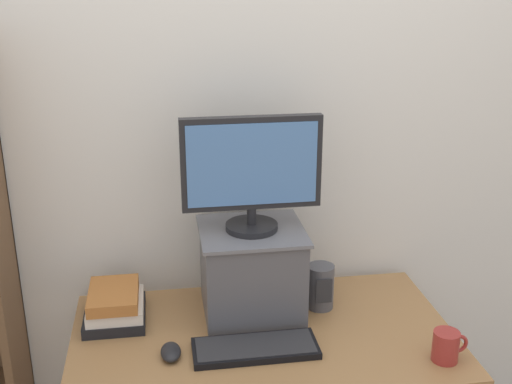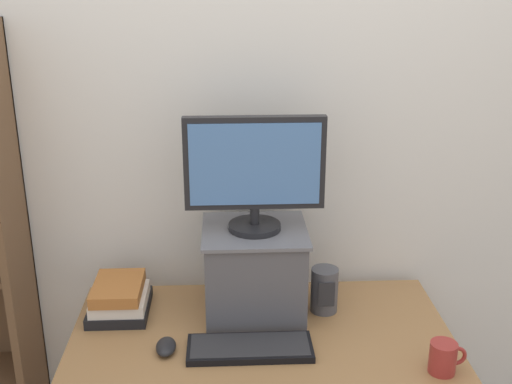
{
  "view_description": "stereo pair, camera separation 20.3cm",
  "coord_description": "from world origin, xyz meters",
  "px_view_note": "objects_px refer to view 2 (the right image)",
  "views": [
    {
      "loc": [
        -0.31,
        -1.83,
        1.93
      ],
      "look_at": [
        -0.02,
        0.06,
        1.24
      ],
      "focal_mm": 45.0,
      "sensor_mm": 36.0,
      "label": 1
    },
    {
      "loc": [
        -0.11,
        -1.85,
        1.93
      ],
      "look_at": [
        -0.02,
        0.06,
        1.24
      ],
      "focal_mm": 45.0,
      "sensor_mm": 36.0,
      "label": 2
    }
  ],
  "objects_px": {
    "computer_monitor": "(255,170)",
    "computer_mouse": "(166,347)",
    "desk": "(261,356)",
    "coffee_mug": "(444,357)",
    "riser_box": "(255,269)",
    "keyboard": "(250,348)",
    "book_stack": "(119,299)",
    "desk_speaker": "(324,290)"
  },
  "relations": [
    {
      "from": "computer_monitor",
      "to": "computer_mouse",
      "type": "bearing_deg",
      "value": -140.23
    },
    {
      "from": "desk",
      "to": "coffee_mug",
      "type": "height_order",
      "value": "coffee_mug"
    },
    {
      "from": "riser_box",
      "to": "computer_monitor",
      "type": "relative_size",
      "value": 0.77
    },
    {
      "from": "desk",
      "to": "keyboard",
      "type": "height_order",
      "value": "keyboard"
    },
    {
      "from": "coffee_mug",
      "to": "book_stack",
      "type": "bearing_deg",
      "value": 158.87
    },
    {
      "from": "computer_monitor",
      "to": "book_stack",
      "type": "bearing_deg",
      "value": 179.48
    },
    {
      "from": "computer_monitor",
      "to": "riser_box",
      "type": "bearing_deg",
      "value": 90.0
    },
    {
      "from": "desk",
      "to": "keyboard",
      "type": "xyz_separation_m",
      "value": [
        -0.04,
        -0.1,
        0.1
      ]
    },
    {
      "from": "book_stack",
      "to": "coffee_mug",
      "type": "height_order",
      "value": "book_stack"
    },
    {
      "from": "book_stack",
      "to": "desk_speaker",
      "type": "height_order",
      "value": "desk_speaker"
    },
    {
      "from": "keyboard",
      "to": "book_stack",
      "type": "relative_size",
      "value": 1.61
    },
    {
      "from": "computer_mouse",
      "to": "desk_speaker",
      "type": "height_order",
      "value": "desk_speaker"
    },
    {
      "from": "desk_speaker",
      "to": "computer_mouse",
      "type": "bearing_deg",
      "value": -156.69
    },
    {
      "from": "riser_box",
      "to": "computer_monitor",
      "type": "bearing_deg",
      "value": -90.0
    },
    {
      "from": "desk",
      "to": "riser_box",
      "type": "xyz_separation_m",
      "value": [
        -0.02,
        0.16,
        0.25
      ]
    },
    {
      "from": "computer_monitor",
      "to": "coffee_mug",
      "type": "bearing_deg",
      "value": -35.48
    },
    {
      "from": "computer_monitor",
      "to": "computer_mouse",
      "type": "distance_m",
      "value": 0.64
    },
    {
      "from": "desk",
      "to": "desk_speaker",
      "type": "distance_m",
      "value": 0.32
    },
    {
      "from": "desk",
      "to": "computer_mouse",
      "type": "height_order",
      "value": "computer_mouse"
    },
    {
      "from": "desk",
      "to": "coffee_mug",
      "type": "xyz_separation_m",
      "value": [
        0.54,
        -0.23,
        0.14
      ]
    },
    {
      "from": "computer_mouse",
      "to": "coffee_mug",
      "type": "bearing_deg",
      "value": -9.92
    },
    {
      "from": "riser_box",
      "to": "computer_mouse",
      "type": "relative_size",
      "value": 3.44
    },
    {
      "from": "computer_monitor",
      "to": "book_stack",
      "type": "distance_m",
      "value": 0.67
    },
    {
      "from": "computer_monitor",
      "to": "coffee_mug",
      "type": "distance_m",
      "value": 0.83
    },
    {
      "from": "computer_mouse",
      "to": "riser_box",
      "type": "bearing_deg",
      "value": 39.93
    },
    {
      "from": "computer_mouse",
      "to": "coffee_mug",
      "type": "xyz_separation_m",
      "value": [
        0.85,
        -0.15,
        0.03
      ]
    },
    {
      "from": "keyboard",
      "to": "computer_mouse",
      "type": "bearing_deg",
      "value": 177.54
    },
    {
      "from": "book_stack",
      "to": "computer_monitor",
      "type": "bearing_deg",
      "value": -0.52
    },
    {
      "from": "desk_speaker",
      "to": "coffee_mug",
      "type": "bearing_deg",
      "value": -51.26
    },
    {
      "from": "keyboard",
      "to": "book_stack",
      "type": "bearing_deg",
      "value": 149.85
    },
    {
      "from": "computer_monitor",
      "to": "computer_mouse",
      "type": "height_order",
      "value": "computer_monitor"
    },
    {
      "from": "desk",
      "to": "desk_speaker",
      "type": "bearing_deg",
      "value": 32.35
    },
    {
      "from": "computer_monitor",
      "to": "keyboard",
      "type": "distance_m",
      "value": 0.57
    },
    {
      "from": "desk",
      "to": "book_stack",
      "type": "xyz_separation_m",
      "value": [
        -0.49,
        0.16,
        0.14
      ]
    },
    {
      "from": "riser_box",
      "to": "computer_monitor",
      "type": "distance_m",
      "value": 0.36
    },
    {
      "from": "desk",
      "to": "computer_monitor",
      "type": "relative_size",
      "value": 2.72
    },
    {
      "from": "desk_speaker",
      "to": "book_stack",
      "type": "bearing_deg",
      "value": 178.68
    },
    {
      "from": "computer_monitor",
      "to": "desk_speaker",
      "type": "bearing_deg",
      "value": -2.86
    },
    {
      "from": "computer_monitor",
      "to": "coffee_mug",
      "type": "height_order",
      "value": "computer_monitor"
    },
    {
      "from": "computer_mouse",
      "to": "desk_speaker",
      "type": "xyz_separation_m",
      "value": [
        0.54,
        0.23,
        0.06
      ]
    },
    {
      "from": "book_stack",
      "to": "desk_speaker",
      "type": "relative_size",
      "value": 1.53
    },
    {
      "from": "desk",
      "to": "computer_monitor",
      "type": "distance_m",
      "value": 0.63
    }
  ]
}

